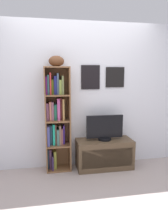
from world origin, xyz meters
name	(u,v)px	position (x,y,z in m)	size (l,w,h in m)	color
ground	(94,200)	(0.00, 0.00, -0.02)	(5.20, 5.20, 0.04)	#A79791
back_wall	(80,96)	(0.00, 1.13, 1.21)	(4.80, 0.08, 2.41)	silver
bookshelf	(56,119)	(-0.41, 0.99, 0.86)	(0.40, 0.28, 1.68)	brown
football	(56,61)	(-0.39, 0.96, 1.77)	(0.24, 0.16, 0.16)	brown
tv_stand	(104,154)	(0.38, 0.89, 0.24)	(0.93, 0.42, 0.49)	brown
television	(105,128)	(0.38, 0.89, 0.69)	(0.61, 0.22, 0.42)	black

